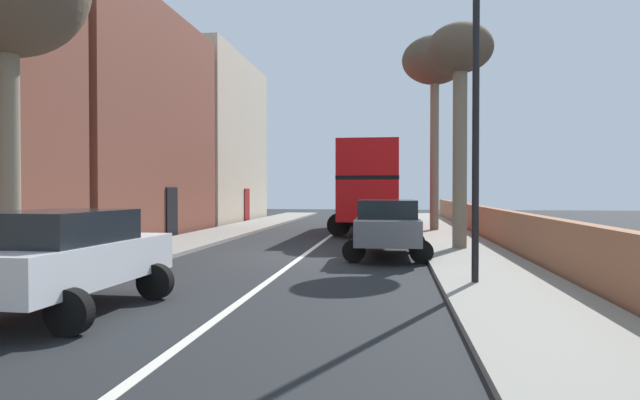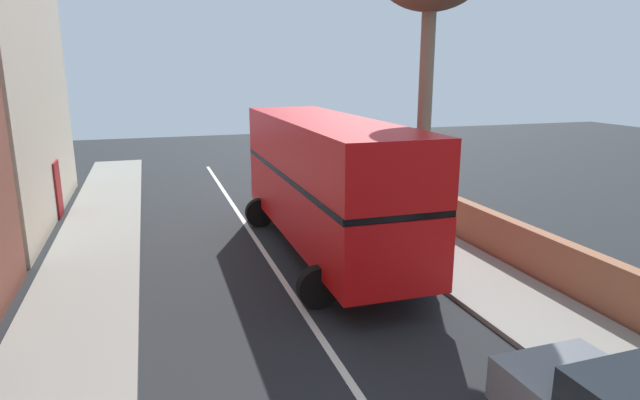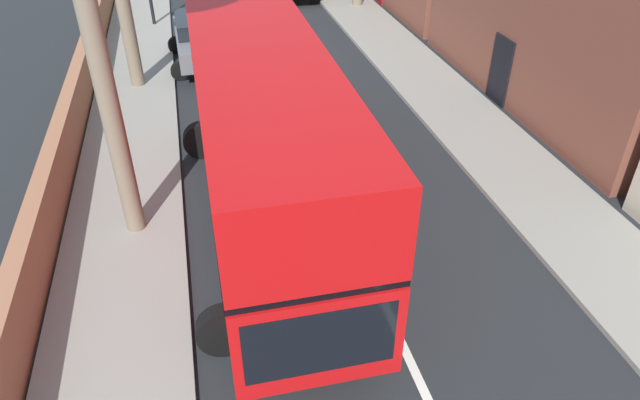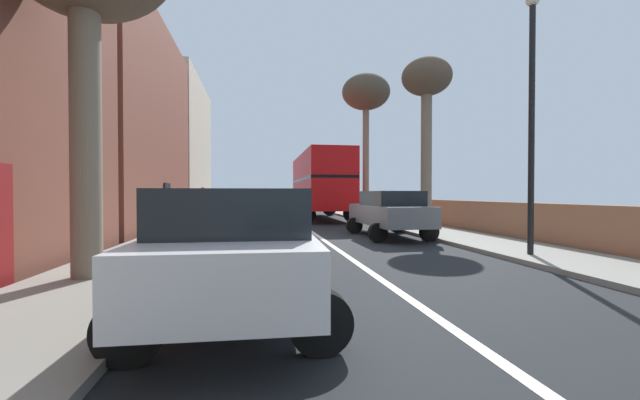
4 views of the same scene
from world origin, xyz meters
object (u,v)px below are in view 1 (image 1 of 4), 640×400
Objects in this scene: double_decker_bus at (372,183)px; street_tree_right_3 at (460,64)px; parked_car_grey_right_2 at (387,225)px; lamppost_right at (476,98)px; parked_car_white_left_1 at (64,255)px; street_tree_right_1 at (435,65)px.

street_tree_right_3 reaches higher than double_decker_bus.
parked_car_grey_right_2 is at bearing -141.80° from street_tree_right_3.
lamppost_right reaches higher than double_decker_bus.
street_tree_right_1 is at bearing 68.74° from parked_car_white_left_1.
parked_car_grey_right_2 is 12.45m from street_tree_right_1.
parked_car_grey_right_2 is 0.50× the size of street_tree_right_1.
double_decker_bus is 10.71m from parked_car_grey_right_2.
street_tree_right_3 is at bearing 85.75° from lamppost_right.
parked_car_white_left_1 is 20.86m from street_tree_right_1.
parked_car_grey_right_2 is at bearing 109.98° from lamppost_right.
lamppost_right is (6.80, 3.24, 2.87)m from parked_car_white_left_1.
street_tree_right_1 is 8.54m from street_tree_right_3.
parked_car_white_left_1 is 0.45× the size of street_tree_right_1.
street_tree_right_3 is 1.14× the size of lamppost_right.
street_tree_right_1 reaches higher than double_decker_bus.
double_decker_bus is 10.00m from street_tree_right_3.
lamppost_right is at bearing -70.02° from parked_car_grey_right_2.
parked_car_white_left_1 is 0.91× the size of parked_car_grey_right_2.
lamppost_right is (2.60, -15.53, 1.45)m from double_decker_bus.
parked_car_grey_right_2 is (0.80, -10.59, -1.39)m from double_decker_bus.
double_decker_bus is 6.26m from street_tree_right_1.
parked_car_white_left_1 is 0.57× the size of street_tree_right_3.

